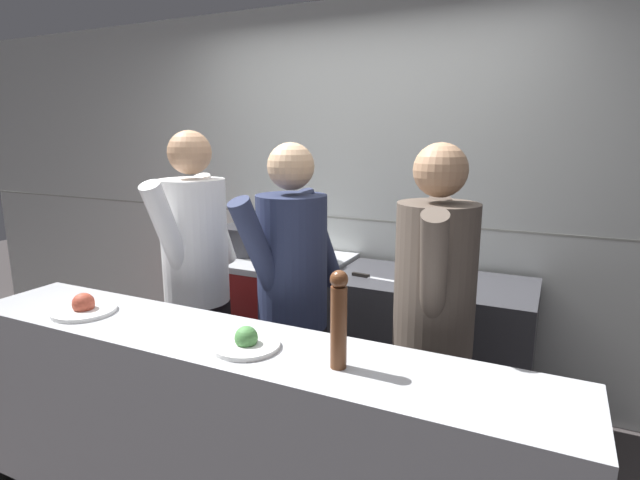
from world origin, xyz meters
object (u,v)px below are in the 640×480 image
object	(u,v)px
oven_range	(276,320)
mixing_bowl_steel	(441,271)
chef_line	(433,319)
chefs_knife	(373,277)
pepper_mill	(339,318)
sauce_pot	(310,251)
chef_head_cook	(196,274)
stock_pot	(247,239)
chef_sous	(292,296)
plated_dish_main	(84,308)
plated_dish_appetiser	(246,343)

from	to	relation	value
oven_range	mixing_bowl_steel	world-z (taller)	mixing_bowl_steel
mixing_bowl_steel	chef_line	distance (m)	0.84
chefs_knife	pepper_mill	bearing A→B (deg)	-75.56
sauce_pot	chef_head_cook	distance (m)	0.81
sauce_pot	chefs_knife	size ratio (longest dim) A/B	0.82
mixing_bowl_steel	chef_head_cook	world-z (taller)	chef_head_cook
stock_pot	chef_head_cook	distance (m)	0.79
oven_range	chef_sous	bearing A→B (deg)	-54.07
mixing_bowl_steel	chefs_knife	xyz separation A→B (m)	(-0.37, -0.16, -0.04)
chefs_knife	chef_sous	distance (m)	0.68
oven_range	mixing_bowl_steel	xyz separation A→B (m)	(1.12, 0.04, 0.48)
oven_range	chef_line	world-z (taller)	chef_line
chef_head_cook	chef_sous	distance (m)	0.62
oven_range	chefs_knife	size ratio (longest dim) A/B	2.82
stock_pot	oven_range	bearing A→B (deg)	-5.59
pepper_mill	chef_line	xyz separation A→B (m)	(0.19, 0.60, -0.18)
plated_dish_main	pepper_mill	size ratio (longest dim) A/B	0.80
stock_pot	chef_line	distance (m)	1.70
plated_dish_appetiser	pepper_mill	xyz separation A→B (m)	(0.37, 0.00, 0.16)
plated_dish_appetiser	chef_head_cook	bearing A→B (deg)	139.77
sauce_pot	pepper_mill	size ratio (longest dim) A/B	0.80
sauce_pot	plated_dish_main	bearing A→B (deg)	-107.38
plated_dish_appetiser	pepper_mill	bearing A→B (deg)	0.75
stock_pot	sauce_pot	world-z (taller)	stock_pot
stock_pot	chef_head_cook	bearing A→B (deg)	-77.36
sauce_pot	plated_dish_main	world-z (taller)	sauce_pot
plated_dish_main	chef_head_cook	bearing A→B (deg)	81.06
plated_dish_appetiser	chef_line	distance (m)	0.83
stock_pot	chef_sous	xyz separation A→B (m)	(0.79, -0.79, -0.07)
sauce_pot	chef_sous	size ratio (longest dim) A/B	0.16
stock_pot	plated_dish_appetiser	size ratio (longest dim) A/B	1.42
chef_sous	pepper_mill	bearing A→B (deg)	-33.64
mixing_bowl_steel	pepper_mill	size ratio (longest dim) A/B	0.63
sauce_pot	chefs_knife	distance (m)	0.50
plated_dish_appetiser	chef_head_cook	size ratio (longest dim) A/B	0.14
chef_head_cook	chef_sous	size ratio (longest dim) A/B	1.03
mixing_bowl_steel	plated_dish_appetiser	world-z (taller)	plated_dish_appetiser
chef_sous	plated_dish_appetiser	bearing A→B (deg)	-60.65
sauce_pot	oven_range	bearing A→B (deg)	179.61
stock_pot	sauce_pot	size ratio (longest dim) A/B	1.29
plated_dish_main	chef_line	xyz separation A→B (m)	(1.43, 0.61, -0.02)
stock_pot	mixing_bowl_steel	size ratio (longest dim) A/B	1.65
mixing_bowl_steel	chef_line	size ratio (longest dim) A/B	0.13
sauce_pot	chef_sous	bearing A→B (deg)	-69.34
plated_dish_main	plated_dish_appetiser	xyz separation A→B (m)	(0.87, 0.00, -0.00)
stock_pot	chef_line	bearing A→B (deg)	-28.25
chefs_knife	chef_sous	size ratio (longest dim) A/B	0.20
mixing_bowl_steel	oven_range	bearing A→B (deg)	-177.91
chef_sous	mixing_bowl_steel	bearing A→B (deg)	71.59
stock_pot	plated_dish_appetiser	distance (m)	1.70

